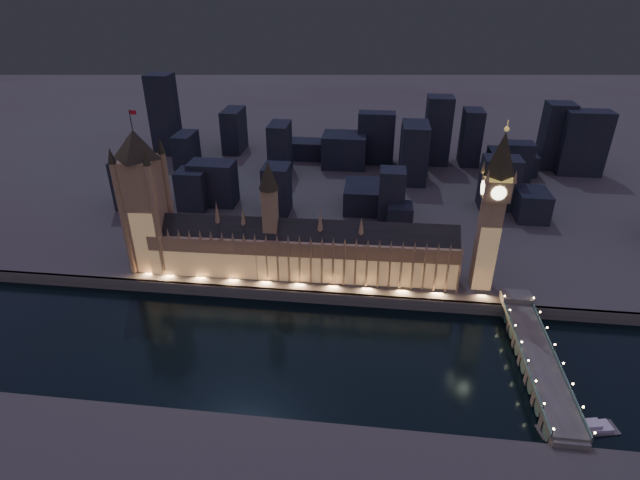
# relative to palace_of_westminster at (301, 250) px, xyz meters

# --- Properties ---
(ground_plane) EXTENTS (2000.00, 2000.00, 0.00)m
(ground_plane) POSITION_rel_palace_of_westminster_xyz_m (8.60, -61.74, -26.37)
(ground_plane) COLOR black
(ground_plane) RESTS_ON ground
(north_bank) EXTENTS (2000.00, 960.00, 8.00)m
(north_bank) POSITION_rel_palace_of_westminster_xyz_m (8.60, 458.26, -22.37)
(north_bank) COLOR #433738
(north_bank) RESTS_ON ground
(embankment_wall) EXTENTS (2000.00, 2.50, 8.00)m
(embankment_wall) POSITION_rel_palace_of_westminster_xyz_m (8.60, -20.74, -22.37)
(embankment_wall) COLOR #484B40
(embankment_wall) RESTS_ON ground
(palace_of_westminster) EXTENTS (202.00, 24.90, 78.00)m
(palace_of_westminster) POSITION_rel_palace_of_westminster_xyz_m (0.00, 0.00, 0.00)
(palace_of_westminster) COLOR #936F4D
(palace_of_westminster) RESTS_ON north_bank
(victoria_tower) EXTENTS (31.68, 31.68, 106.65)m
(victoria_tower) POSITION_rel_palace_of_westminster_xyz_m (-101.40, 0.18, 34.22)
(victoria_tower) COLOR #936F4D
(victoria_tower) RESTS_ON north_bank
(elizabeth_tower) EXTENTS (18.00, 18.00, 107.23)m
(elizabeth_tower) POSITION_rel_palace_of_westminster_xyz_m (116.60, 0.19, 41.38)
(elizabeth_tower) COLOR #936F4D
(elizabeth_tower) RESTS_ON north_bank
(westminster_bridge) EXTENTS (17.72, 113.00, 15.90)m
(westminster_bridge) POSITION_rel_palace_of_westminster_xyz_m (135.59, -65.19, -20.38)
(westminster_bridge) COLOR #484B40
(westminster_bridge) RESTS_ON ground
(river_boat) EXTENTS (38.11, 16.17, 4.50)m
(river_boat) POSITION_rel_palace_of_westminster_xyz_m (145.02, -107.16, -24.81)
(river_boat) COLOR #484B40
(river_boat) RESTS_ON ground
(city_backdrop) EXTENTS (482.21, 215.63, 85.47)m
(city_backdrop) POSITION_rel_palace_of_westminster_xyz_m (43.26, 187.08, 5.40)
(city_backdrop) COLOR black
(city_backdrop) RESTS_ON north_bank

